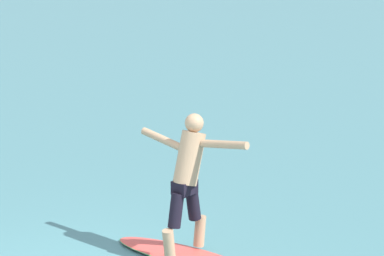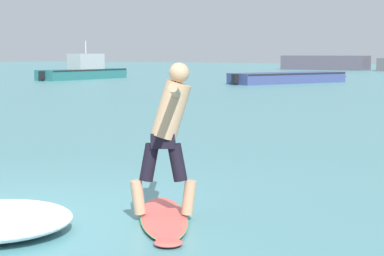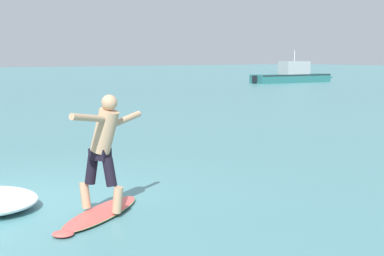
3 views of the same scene
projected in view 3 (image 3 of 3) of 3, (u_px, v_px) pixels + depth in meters
name	position (u px, v px, depth m)	size (l,w,h in m)	color
ground_plane	(20.00, 200.00, 8.38)	(200.00, 200.00, 0.00)	teal
surfboard	(100.00, 213.00, 7.56)	(1.59, 1.86, 0.20)	#E25048
surfer	(104.00, 144.00, 7.42)	(0.92, 1.37, 1.66)	tan
small_boat_offshore	(293.00, 75.00, 45.06)	(1.98, 8.80, 2.67)	#256464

